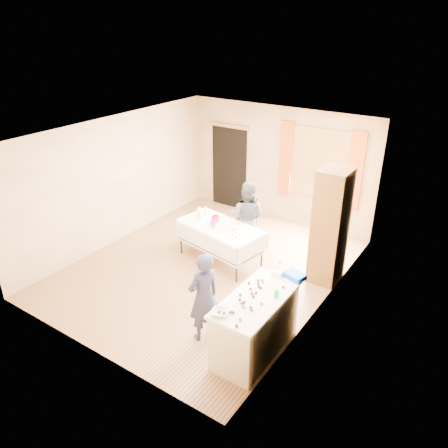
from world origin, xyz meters
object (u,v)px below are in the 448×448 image
Objects in this scene: girl at (204,297)px; woman at (247,217)px; counter at (255,325)px; party_table at (220,240)px; cabinet at (330,227)px; chair at (244,229)px.

woman is (-0.84, 2.59, 0.04)m from girl.
girl reaches higher than counter.
party_table is at bearing 135.31° from counter.
party_table is 2.26m from girl.
woman reaches higher than girl.
cabinet reaches higher than counter.
counter is at bearing -34.51° from party_table.
counter is 3.34m from chair.
counter is 1.04× the size of girl.
cabinet is 1.43× the size of counter.
woman is at bearing -141.96° from girl.
woman is (0.23, 0.61, 0.30)m from party_table.
girl reaches higher than party_table.
party_table is at bearing -131.49° from girl.
girl is (-0.88, -2.50, -0.34)m from cabinet.
woman reaches higher than party_table.
chair is at bearing 124.25° from counter.
girl reaches higher than chair.
girl is 2.72m from woman.
cabinet is 1.74m from woman.
chair is (-1.88, 2.76, -0.16)m from counter.
counter is 1.49× the size of chair.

